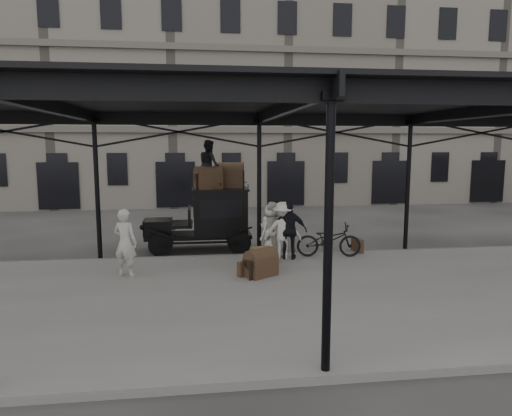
{
  "coord_description": "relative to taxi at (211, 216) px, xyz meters",
  "views": [
    {
      "loc": [
        -1.94,
        -12.36,
        3.66
      ],
      "look_at": [
        -0.15,
        1.6,
        1.7
      ],
      "focal_mm": 32.0,
      "sensor_mm": 36.0,
      "label": 1
    }
  ],
  "objects": [
    {
      "name": "bicycle",
      "position": [
        3.64,
        -1.96,
        -0.52
      ],
      "size": [
        2.1,
        0.99,
        1.06
      ],
      "primitive_type": "imported",
      "rotation": [
        0.0,
        0.0,
        1.43
      ],
      "color": "black",
      "rests_on": "platform"
    },
    {
      "name": "steamer_trunk_roof_far",
      "position": [
        0.67,
        0.2,
        1.34
      ],
      "size": [
        1.08,
        0.78,
        0.72
      ],
      "primitive_type": null,
      "rotation": [
        0.0,
        0.0,
        -0.19
      ],
      "color": "#4A3322",
      "rests_on": "taxi"
    },
    {
      "name": "suitcase_upright",
      "position": [
        4.76,
        -1.47,
        -0.83
      ],
      "size": [
        0.24,
        0.62,
        0.45
      ],
      "primitive_type": "cube",
      "rotation": [
        0.0,
        0.0,
        0.16
      ],
      "color": "#4A3322",
      "rests_on": "platform"
    },
    {
      "name": "building_frontage",
      "position": [
        1.52,
        14.73,
        5.8
      ],
      "size": [
        64.0,
        8.0,
        14.0
      ],
      "primitive_type": "cube",
      "color": "slate",
      "rests_on": "ground"
    },
    {
      "name": "porter_roof",
      "position": [
        -0.03,
        -0.1,
        1.8
      ],
      "size": [
        0.84,
        0.95,
        1.65
      ],
      "primitive_type": "imported",
      "rotation": [
        0.0,
        0.0,
        1.88
      ],
      "color": "black",
      "rests_on": "taxi"
    },
    {
      "name": "wicker_hamper",
      "position": [
        1.43,
        -2.61,
        -0.8
      ],
      "size": [
        0.69,
        0.59,
        0.5
      ],
      "primitive_type": "cube",
      "rotation": [
        0.0,
        0.0,
        0.26
      ],
      "color": "brown",
      "rests_on": "platform"
    },
    {
      "name": "porter_midleft",
      "position": [
        1.88,
        -1.57,
        -0.19
      ],
      "size": [
        1.07,
        1.03,
        1.73
      ],
      "primitive_type": "imported",
      "rotation": [
        0.0,
        0.0,
        2.48
      ],
      "color": "silver",
      "rests_on": "platform"
    },
    {
      "name": "steamer_trunk_roof_near",
      "position": [
        -0.08,
        -0.25,
        1.3
      ],
      "size": [
        1.0,
        0.81,
        0.64
      ],
      "primitive_type": null,
      "rotation": [
        0.0,
        0.0,
        0.37
      ],
      "color": "#4A3322",
      "rests_on": "taxi"
    },
    {
      "name": "ground",
      "position": [
        1.52,
        -3.27,
        -1.2
      ],
      "size": [
        120.0,
        120.0,
        0.0
      ],
      "primitive_type": "plane",
      "color": "#383533",
      "rests_on": "ground"
    },
    {
      "name": "suitcase_flat",
      "position": [
        0.85,
        -3.72,
        -0.85
      ],
      "size": [
        0.57,
        0.48,
        0.4
      ],
      "primitive_type": "cube",
      "rotation": [
        0.0,
        0.0,
        0.64
      ],
      "color": "#4A3322",
      "rests_on": "platform"
    },
    {
      "name": "platform",
      "position": [
        1.52,
        -5.27,
        -1.13
      ],
      "size": [
        28.0,
        8.0,
        0.15
      ],
      "primitive_type": "cube",
      "color": "slate",
      "rests_on": "ground"
    },
    {
      "name": "taxi",
      "position": [
        0.0,
        0.0,
        0.0
      ],
      "size": [
        3.65,
        1.55,
        2.18
      ],
      "color": "black",
      "rests_on": "ground"
    },
    {
      "name": "porter_left",
      "position": [
        -2.38,
        -3.36,
        -0.14
      ],
      "size": [
        0.79,
        0.67,
        1.83
      ],
      "primitive_type": "imported",
      "rotation": [
        0.0,
        0.0,
        2.73
      ],
      "color": "beige",
      "rests_on": "platform"
    },
    {
      "name": "steamer_trunk_platform",
      "position": [
        1.22,
        -3.82,
        -0.74
      ],
      "size": [
        1.0,
        0.91,
        0.62
      ],
      "primitive_type": null,
      "rotation": [
        0.0,
        0.0,
        0.59
      ],
      "color": "#4A3322",
      "rests_on": "platform"
    },
    {
      "name": "porter_centre",
      "position": [
        1.88,
        -1.56,
        -0.23
      ],
      "size": [
        0.96,
        0.9,
        1.65
      ],
      "primitive_type": "imported",
      "rotation": [
        0.0,
        0.0,
        3.77
      ],
      "color": "silver",
      "rests_on": "platform"
    },
    {
      "name": "porter_right",
      "position": [
        2.16,
        -1.99,
        -0.17
      ],
      "size": [
        1.25,
        0.87,
        1.77
      ],
      "primitive_type": "imported",
      "rotation": [
        0.0,
        0.0,
        2.94
      ],
      "color": "silver",
      "rests_on": "platform"
    },
    {
      "name": "canopy",
      "position": [
        1.52,
        -4.99,
        3.39
      ],
      "size": [
        22.5,
        9.0,
        4.74
      ],
      "color": "black",
      "rests_on": "ground"
    },
    {
      "name": "porter_official",
      "position": [
        2.35,
        -2.11,
        -0.15
      ],
      "size": [
        1.15,
        0.75,
        1.81
      ],
      "primitive_type": "imported",
      "rotation": [
        0.0,
        0.0,
        2.82
      ],
      "color": "black",
      "rests_on": "platform"
    }
  ]
}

